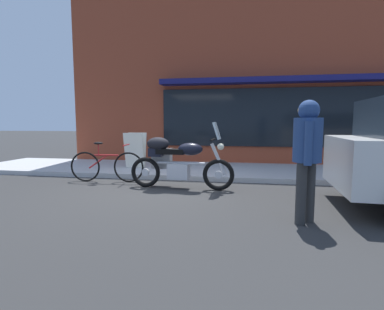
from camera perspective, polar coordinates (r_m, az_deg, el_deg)
ground_plane at (r=6.31m, az=-6.74°, el=-6.58°), size 80.00×80.00×0.00m
touring_motorcycle at (r=6.31m, az=-3.17°, el=-0.94°), size 2.23×0.72×1.40m
parked_bicycle at (r=7.28m, az=-16.03°, el=-1.98°), size 1.76×0.48×0.95m
pedestrian_walking at (r=4.33m, az=21.17°, el=1.49°), size 0.43×0.56×1.69m
sandwich_board_sign at (r=8.62m, az=-10.80°, el=0.94°), size 0.55×0.42×0.98m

